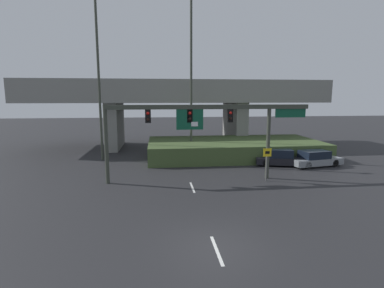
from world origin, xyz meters
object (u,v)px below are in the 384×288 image
signal_gantry (203,120)px  highway_light_pole_far (191,69)px  highway_light_pole_near (98,70)px  parked_sedan_near_right (280,158)px  speed_limit_sign (267,159)px  parked_sedan_mid_right (315,159)px

signal_gantry → highway_light_pole_far: size_ratio=0.88×
signal_gantry → highway_light_pole_far: highway_light_pole_far is taller
signal_gantry → highway_light_pole_far: (0.12, 8.66, 4.34)m
highway_light_pole_near → highway_light_pole_far: size_ratio=0.98×
highway_light_pole_far → parked_sedan_near_right: (7.61, -4.54, -8.19)m
parked_sedan_near_right → highway_light_pole_near: bearing=179.6°
highway_light_pole_near → parked_sedan_near_right: size_ratio=3.50×
parked_sedan_near_right → signal_gantry: bearing=-137.9°
speed_limit_sign → highway_light_pole_near: 17.65m
signal_gantry → parked_sedan_mid_right: 11.94m
highway_light_pole_near → parked_sedan_near_right: bearing=-14.4°
parked_sedan_near_right → parked_sedan_mid_right: 3.09m
speed_limit_sign → parked_sedan_mid_right: size_ratio=0.51×
speed_limit_sign → highway_light_pole_far: bearing=115.7°
signal_gantry → parked_sedan_near_right: (7.73, 4.12, -3.85)m
parked_sedan_near_right → parked_sedan_mid_right: size_ratio=0.96×
highway_light_pole_near → parked_sedan_near_right: (16.46, -4.23, -8.01)m
speed_limit_sign → highway_light_pole_near: (-13.37, 9.09, 7.06)m
signal_gantry → speed_limit_sign: size_ratio=5.95×
signal_gantry → highway_light_pole_far: bearing=89.2°
signal_gantry → speed_limit_sign: signal_gantry is taller
signal_gantry → parked_sedan_mid_right: (10.74, 3.47, -3.88)m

